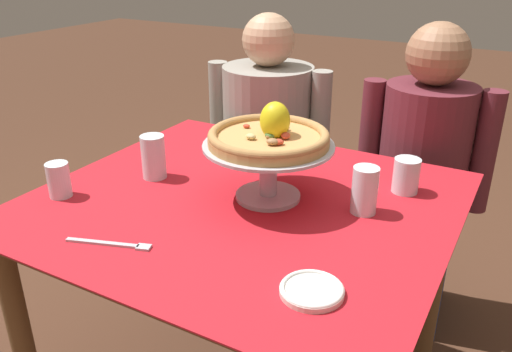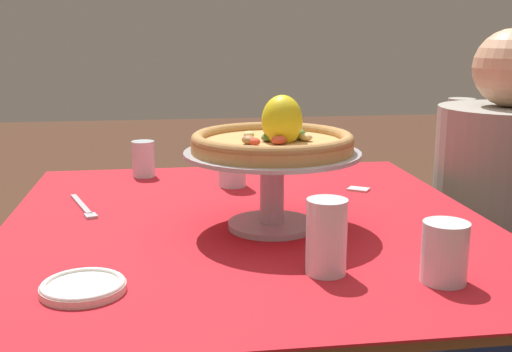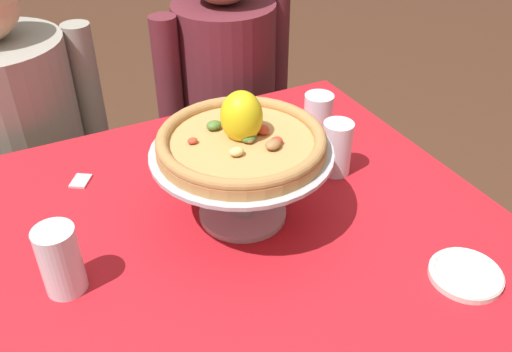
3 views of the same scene
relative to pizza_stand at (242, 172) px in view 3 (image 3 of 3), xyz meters
The scene contains 10 objects.
dining_table 0.23m from the pizza_stand, 141.93° to the right, with size 1.09×1.00×0.74m.
pizza_stand is the anchor object (origin of this frame).
pizza 0.07m from the pizza_stand, 58.77° to the left, with size 0.32×0.32×0.11m.
water_glass_side_right 0.26m from the pizza_stand, 10.49° to the left, with size 0.07×0.07×0.12m.
water_glass_side_left 0.36m from the pizza_stand, behind, with size 0.07×0.07×0.13m.
water_glass_back_right 0.39m from the pizza_stand, 35.05° to the left, with size 0.07×0.07×0.10m.
side_plate 0.44m from the pizza_stand, 50.45° to the right, with size 0.13×0.13×0.02m.
sugar_packet 0.39m from the pizza_stand, 135.80° to the left, with size 0.05×0.04×0.01m, color beige.
diner_left 0.85m from the pizza_stand, 118.11° to the left, with size 0.53×0.41×1.13m.
diner_right 0.80m from the pizza_stand, 68.72° to the left, with size 0.47×0.35×1.15m.
Camera 3 is at (-0.31, -0.74, 1.45)m, focal length 38.41 mm.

